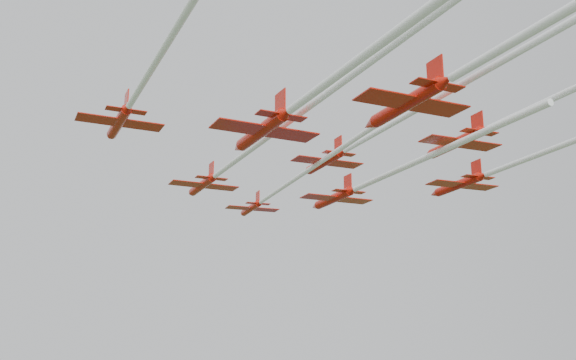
{
  "coord_description": "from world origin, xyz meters",
  "views": [
    {
      "loc": [
        0.57,
        -70.86,
        33.37
      ],
      "look_at": [
        1.12,
        5.41,
        53.25
      ],
      "focal_mm": 40.0,
      "sensor_mm": 36.0,
      "label": 1
    }
  ],
  "objects_px": {
    "jet_row3_mid": "(372,135)",
    "jet_row4_left": "(382,42)",
    "jet_row2_left": "(245,154)",
    "jet_lead": "(281,189)",
    "jet_row3_right": "(512,165)",
    "jet_row3_left": "(145,80)",
    "jet_row4_right": "(557,96)",
    "jet_row2_right": "(366,184)",
    "jet_trail_solo": "(530,31)"
  },
  "relations": [
    {
      "from": "jet_row3_mid",
      "to": "jet_row4_left",
      "type": "xyz_separation_m",
      "value": [
        -2.81,
        -24.91,
        -2.41
      ]
    },
    {
      "from": "jet_row2_left",
      "to": "jet_lead",
      "type": "bearing_deg",
      "value": 54.93
    },
    {
      "from": "jet_lead",
      "to": "jet_row3_right",
      "type": "relative_size",
      "value": 1.1
    },
    {
      "from": "jet_lead",
      "to": "jet_row3_left",
      "type": "height_order",
      "value": "jet_row3_left"
    },
    {
      "from": "jet_row2_left",
      "to": "jet_row4_right",
      "type": "distance_m",
      "value": 29.76
    },
    {
      "from": "jet_row3_left",
      "to": "jet_row3_mid",
      "type": "xyz_separation_m",
      "value": [
        20.46,
        10.88,
        -1.15
      ]
    },
    {
      "from": "jet_row3_mid",
      "to": "jet_row2_left",
      "type": "bearing_deg",
      "value": 148.36
    },
    {
      "from": "jet_row2_right",
      "to": "jet_row3_left",
      "type": "relative_size",
      "value": 0.9
    },
    {
      "from": "jet_lead",
      "to": "jet_row2_right",
      "type": "relative_size",
      "value": 1.2
    },
    {
      "from": "jet_row3_mid",
      "to": "jet_trail_solo",
      "type": "distance_m",
      "value": 25.27
    },
    {
      "from": "jet_row4_left",
      "to": "jet_row3_right",
      "type": "bearing_deg",
      "value": 34.1
    },
    {
      "from": "jet_row3_left",
      "to": "jet_row4_left",
      "type": "distance_m",
      "value": 22.83
    },
    {
      "from": "jet_row2_right",
      "to": "jet_row3_mid",
      "type": "xyz_separation_m",
      "value": [
        -1.29,
        -15.42,
        1.15
      ]
    },
    {
      "from": "jet_row4_right",
      "to": "jet_row3_right",
      "type": "bearing_deg",
      "value": 59.76
    },
    {
      "from": "jet_row2_left",
      "to": "jet_row4_right",
      "type": "height_order",
      "value": "jet_row4_right"
    },
    {
      "from": "jet_row2_right",
      "to": "jet_row4_left",
      "type": "distance_m",
      "value": 40.56
    },
    {
      "from": "jet_row2_left",
      "to": "jet_trail_solo",
      "type": "xyz_separation_m",
      "value": [
        19.43,
        -26.25,
        0.06
      ]
    },
    {
      "from": "jet_row2_left",
      "to": "jet_row2_right",
      "type": "height_order",
      "value": "jet_row2_right"
    },
    {
      "from": "jet_row2_left",
      "to": "jet_row2_right",
      "type": "relative_size",
      "value": 1.26
    },
    {
      "from": "jet_lead",
      "to": "jet_row2_right",
      "type": "bearing_deg",
      "value": -46.42
    },
    {
      "from": "jet_lead",
      "to": "jet_row2_left",
      "type": "distance_m",
      "value": 19.12
    },
    {
      "from": "jet_lead",
      "to": "jet_row4_right",
      "type": "xyz_separation_m",
      "value": [
        23.34,
        -31.44,
        0.27
      ]
    },
    {
      "from": "jet_row3_mid",
      "to": "jet_row4_left",
      "type": "bearing_deg",
      "value": -119.54
    },
    {
      "from": "jet_lead",
      "to": "jet_row4_left",
      "type": "bearing_deg",
      "value": -101.84
    },
    {
      "from": "jet_trail_solo",
      "to": "jet_row4_right",
      "type": "bearing_deg",
      "value": 37.37
    },
    {
      "from": "jet_row4_right",
      "to": "jet_trail_solo",
      "type": "height_order",
      "value": "jet_row4_right"
    },
    {
      "from": "jet_row3_left",
      "to": "jet_trail_solo",
      "type": "xyz_separation_m",
      "value": [
        27.13,
        -13.46,
        -2.48
      ]
    },
    {
      "from": "jet_row3_left",
      "to": "jet_row4_right",
      "type": "relative_size",
      "value": 0.88
    },
    {
      "from": "jet_row3_right",
      "to": "jet_row4_right",
      "type": "xyz_separation_m",
      "value": [
        -2.83,
        -19.41,
        0.39
      ]
    },
    {
      "from": "jet_row3_mid",
      "to": "jet_row4_left",
      "type": "distance_m",
      "value": 25.18
    },
    {
      "from": "jet_row3_mid",
      "to": "jet_row3_left",
      "type": "bearing_deg",
      "value": -175.1
    },
    {
      "from": "jet_row2_right",
      "to": "jet_row3_left",
      "type": "xyz_separation_m",
      "value": [
        -21.75,
        -26.31,
        2.3
      ]
    },
    {
      "from": "jet_row3_left",
      "to": "jet_row4_right",
      "type": "distance_m",
      "value": 34.63
    },
    {
      "from": "jet_row2_left",
      "to": "jet_row2_right",
      "type": "xyz_separation_m",
      "value": [
        14.05,
        13.51,
        0.23
      ]
    },
    {
      "from": "jet_row2_right",
      "to": "jet_row3_left",
      "type": "bearing_deg",
      "value": -152.63
    },
    {
      "from": "jet_row3_mid",
      "to": "jet_row4_right",
      "type": "relative_size",
      "value": 0.83
    },
    {
      "from": "jet_row3_left",
      "to": "jet_row4_left",
      "type": "height_order",
      "value": "jet_row3_left"
    },
    {
      "from": "jet_row3_right",
      "to": "jet_row2_left",
      "type": "bearing_deg",
      "value": 172.27
    },
    {
      "from": "jet_row4_right",
      "to": "jet_lead",
      "type": "bearing_deg",
      "value": 104.63
    },
    {
      "from": "jet_row3_mid",
      "to": "jet_trail_solo",
      "type": "relative_size",
      "value": 0.81
    },
    {
      "from": "jet_lead",
      "to": "jet_trail_solo",
      "type": "height_order",
      "value": "jet_lead"
    },
    {
      "from": "jet_row4_left",
      "to": "jet_row4_right",
      "type": "distance_m",
      "value": 22.18
    },
    {
      "from": "jet_lead",
      "to": "jet_row3_right",
      "type": "xyz_separation_m",
      "value": [
        26.17,
        -12.03,
        -0.12
      ]
    },
    {
      "from": "jet_trail_solo",
      "to": "jet_row3_left",
      "type": "bearing_deg",
      "value": 129.81
    },
    {
      "from": "jet_row2_left",
      "to": "jet_row4_right",
      "type": "xyz_separation_m",
      "value": [
        26.9,
        -12.68,
        1.22
      ]
    },
    {
      "from": "jet_row3_right",
      "to": "jet_row4_right",
      "type": "bearing_deg",
      "value": -118.78
    },
    {
      "from": "jet_row4_right",
      "to": "jet_row3_left",
      "type": "bearing_deg",
      "value": 158.24
    },
    {
      "from": "jet_row2_left",
      "to": "jet_row3_right",
      "type": "bearing_deg",
      "value": -11.58
    },
    {
      "from": "jet_row3_left",
      "to": "jet_trail_solo",
      "type": "relative_size",
      "value": 0.86
    },
    {
      "from": "jet_lead",
      "to": "jet_row4_left",
      "type": "height_order",
      "value": "jet_lead"
    }
  ]
}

